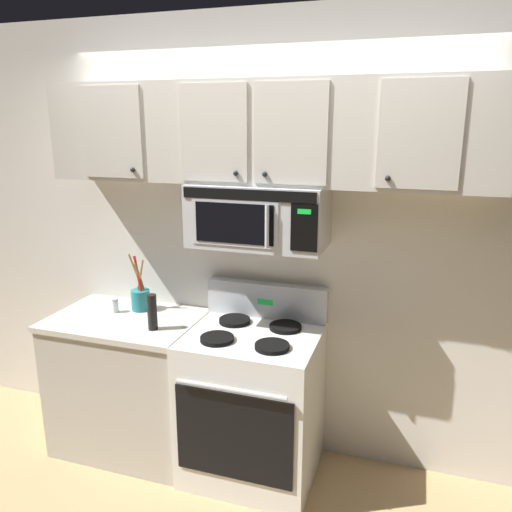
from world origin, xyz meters
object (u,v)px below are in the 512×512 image
Objects in this scene: over_range_microwave at (259,215)px; pepper_mill at (152,312)px; salt_shaker at (115,306)px; stove_range at (253,401)px; utensil_crock_teal at (140,297)px.

over_range_microwave reaches higher than pepper_mill.
pepper_mill is (-0.58, -0.23, -0.57)m from over_range_microwave.
salt_shaker is at bearing -176.45° from over_range_microwave.
stove_range is at bearing -89.86° from over_range_microwave.
stove_range is at bearing -10.46° from utensil_crock_teal.
stove_range is 5.20× the size of pepper_mill.
over_range_microwave reaches higher than utensil_crock_teal.
stove_range is 1.47× the size of over_range_microwave.
salt_shaker is at bearing -144.95° from utensil_crock_teal.
over_range_microwave is at bearing -2.39° from utensil_crock_teal.
utensil_crock_teal is (-0.81, 0.15, 0.52)m from stove_range.
over_range_microwave is 3.53× the size of pepper_mill.
over_range_microwave is 2.01× the size of utensil_crock_teal.
stove_range is 12.30× the size of salt_shaker.
pepper_mill is (-0.58, -0.11, 0.54)m from stove_range.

